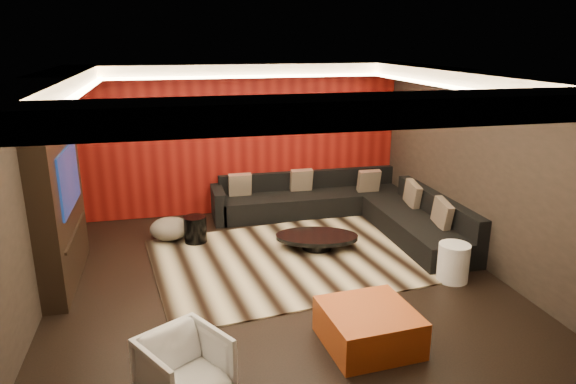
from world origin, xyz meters
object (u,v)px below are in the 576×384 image
object	(u,v)px
coffee_table	(317,241)
sectional_sofa	(349,209)
armchair	(185,369)
white_side_table	(453,262)
orange_ottoman	(369,327)
drum_stool	(195,229)

from	to	relation	value
coffee_table	sectional_sofa	bearing A→B (deg)	48.94
armchair	sectional_sofa	distance (m)	5.20
white_side_table	armchair	bearing A→B (deg)	-156.30
coffee_table	white_side_table	distance (m)	2.13
orange_ottoman	armchair	xyz separation A→B (m)	(-1.98, -0.44, 0.11)
white_side_table	orange_ottoman	size ratio (longest dim) A/B	0.56
white_side_table	orange_ottoman	distance (m)	2.09
white_side_table	armchair	xyz separation A→B (m)	(-3.71, -1.63, 0.06)
coffee_table	armchair	bearing A→B (deg)	-125.09
white_side_table	orange_ottoman	xyz separation A→B (m)	(-1.72, -1.19, -0.06)
orange_ottoman	armchair	size ratio (longest dim) A/B	1.33
coffee_table	white_side_table	xyz separation A→B (m)	(1.51, -1.50, 0.14)
drum_stool	orange_ottoman	world-z (taller)	drum_stool
drum_stool	armchair	world-z (taller)	armchair
coffee_table	sectional_sofa	distance (m)	1.39
white_side_table	sectional_sofa	size ratio (longest dim) A/B	0.15
coffee_table	armchair	size ratio (longest dim) A/B	1.82
coffee_table	sectional_sofa	world-z (taller)	sectional_sofa
white_side_table	drum_stool	bearing A→B (deg)	146.80
sectional_sofa	white_side_table	bearing A→B (deg)	-76.66
armchair	sectional_sofa	size ratio (longest dim) A/B	0.20
orange_ottoman	armchair	bearing A→B (deg)	-167.41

